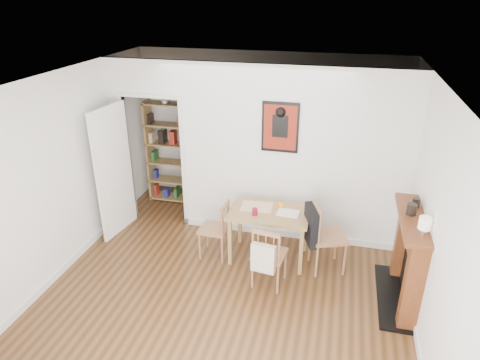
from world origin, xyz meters
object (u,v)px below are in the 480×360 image
(bookshelf, at_px, (169,153))
(notebook, at_px, (288,213))
(fireplace, at_px, (410,257))
(chair_right, at_px, (327,236))
(ceramic_jar_b, at_px, (416,203))
(mantel_lamp, at_px, (425,224))
(chair_front, at_px, (269,255))
(chair_left, at_px, (214,229))
(dining_table, at_px, (269,217))
(orange_fruit, at_px, (281,205))
(red_glass, at_px, (255,212))
(ceramic_jar_a, at_px, (412,209))

(bookshelf, distance_m, notebook, 2.68)
(fireplace, bearing_deg, chair_right, 156.73)
(notebook, relative_size, ceramic_jar_b, 2.64)
(notebook, distance_m, mantel_lamp, 1.84)
(notebook, bearing_deg, fireplace, -17.92)
(chair_front, relative_size, mantel_lamp, 4.23)
(chair_front, distance_m, fireplace, 1.67)
(chair_left, xyz_separation_m, mantel_lamp, (2.53, -0.75, 0.86))
(dining_table, distance_m, orange_fruit, 0.24)
(notebook, bearing_deg, mantel_lamp, -30.10)
(red_glass, xyz_separation_m, ceramic_jar_a, (1.88, -0.30, 0.44))
(notebook, xyz_separation_m, ceramic_jar_a, (1.45, -0.44, 0.48))
(chair_left, relative_size, ceramic_jar_a, 6.42)
(fireplace, relative_size, orange_fruit, 14.96)
(chair_right, xyz_separation_m, red_glass, (-0.97, -0.08, 0.29))
(ceramic_jar_b, bearing_deg, fireplace, -91.36)
(mantel_lamp, bearing_deg, chair_left, 163.48)
(chair_front, xyz_separation_m, fireplace, (1.66, 0.09, 0.17))
(chair_right, distance_m, bookshelf, 3.20)
(mantel_lamp, distance_m, ceramic_jar_b, 0.65)
(dining_table, height_order, orange_fruit, orange_fruit)
(ceramic_jar_a, bearing_deg, notebook, 162.99)
(ceramic_jar_a, bearing_deg, mantel_lamp, -80.65)
(chair_left, bearing_deg, orange_fruit, 17.02)
(chair_left, height_order, chair_front, chair_front)
(red_glass, distance_m, mantel_lamp, 2.14)
(fireplace, distance_m, ceramic_jar_a, 0.62)
(ceramic_jar_a, bearing_deg, chair_left, 172.76)
(fireplace, relative_size, red_glass, 13.06)
(ceramic_jar_a, bearing_deg, fireplace, -34.82)
(fireplace, distance_m, orange_fruit, 1.76)
(chair_front, bearing_deg, mantel_lamp, -10.09)
(ceramic_jar_b, bearing_deg, bookshelf, 156.81)
(dining_table, relative_size, orange_fruit, 13.01)
(dining_table, height_order, notebook, notebook)
(red_glass, distance_m, notebook, 0.45)
(red_glass, bearing_deg, chair_right, 4.51)
(dining_table, xyz_separation_m, bookshelf, (-2.03, 1.40, 0.24))
(bookshelf, distance_m, fireplace, 4.25)
(dining_table, distance_m, ceramic_jar_b, 1.88)
(chair_left, xyz_separation_m, bookshelf, (-1.27, 1.53, 0.46))
(orange_fruit, relative_size, notebook, 0.29)
(bookshelf, height_order, red_glass, bookshelf)
(chair_left, height_order, fireplace, fireplace)
(bookshelf, relative_size, orange_fruit, 21.52)
(red_glass, height_order, orange_fruit, red_glass)
(ceramic_jar_a, xyz_separation_m, ceramic_jar_b, (0.07, 0.21, -0.01))
(chair_right, distance_m, red_glass, 1.01)
(notebook, bearing_deg, chair_left, -172.61)
(fireplace, bearing_deg, red_glass, 169.93)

